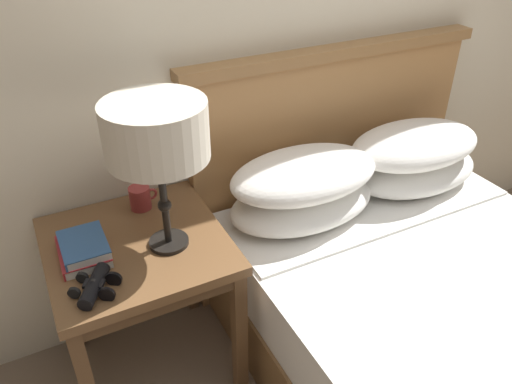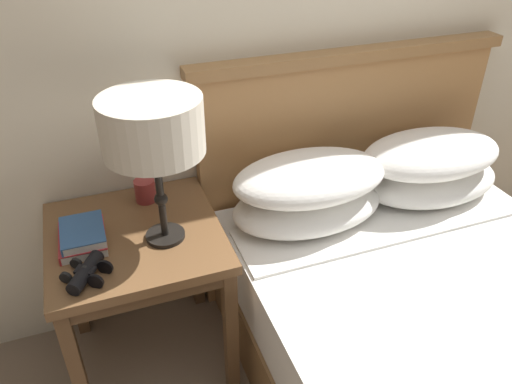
# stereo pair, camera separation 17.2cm
# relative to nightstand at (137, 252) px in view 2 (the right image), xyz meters

# --- Properties ---
(nightstand) EXTENTS (0.58, 0.58, 0.64)m
(nightstand) POSITION_rel_nightstand_xyz_m (0.00, 0.00, 0.00)
(nightstand) COLOR brown
(nightstand) RESTS_ON ground_plane
(bed) EXTENTS (1.35, 2.08, 1.10)m
(bed) POSITION_rel_nightstand_xyz_m (0.94, -0.64, -0.25)
(bed) COLOR brown
(bed) RESTS_ON ground_plane
(table_lamp) EXTENTS (0.31, 0.31, 0.49)m
(table_lamp) POSITION_rel_nightstand_xyz_m (0.10, -0.06, 0.48)
(table_lamp) COLOR black
(table_lamp) RESTS_ON nightstand
(book_on_nightstand) EXTENTS (0.15, 0.21, 0.03)m
(book_on_nightstand) POSITION_rel_nightstand_xyz_m (-0.17, 0.00, 0.10)
(book_on_nightstand) COLOR silver
(book_on_nightstand) RESTS_ON nightstand
(book_stacked_on_top) EXTENTS (0.14, 0.18, 0.03)m
(book_stacked_on_top) POSITION_rel_nightstand_xyz_m (-0.16, -0.00, 0.13)
(book_stacked_on_top) COLOR silver
(book_stacked_on_top) RESTS_ON book_on_nightstand
(binoculars_pair) EXTENTS (0.16, 0.16, 0.05)m
(binoculars_pair) POSITION_rel_nightstand_xyz_m (-0.16, -0.18, 0.11)
(binoculars_pair) COLOR black
(binoculars_pair) RESTS_ON nightstand
(coffee_mug) EXTENTS (0.10, 0.08, 0.08)m
(coffee_mug) POSITION_rel_nightstand_xyz_m (0.08, 0.18, 0.13)
(coffee_mug) COLOR #993333
(coffee_mug) RESTS_ON nightstand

